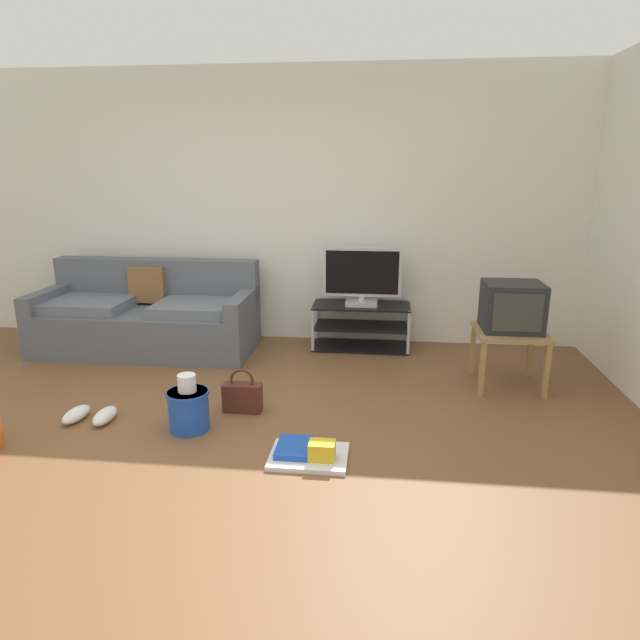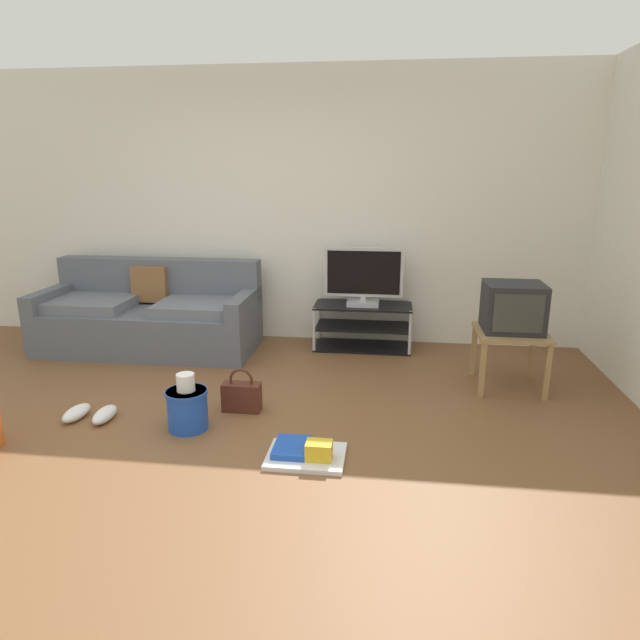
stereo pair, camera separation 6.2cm
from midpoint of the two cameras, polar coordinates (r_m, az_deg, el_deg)
name	(u,v)px [view 2 (the right image)]	position (r m, az deg, el deg)	size (l,w,h in m)	color
ground_plane	(215,446)	(3.77, -10.31, -12.65)	(9.00, 9.80, 0.02)	brown
wall_back	(283,208)	(5.72, -3.55, 11.44)	(9.00, 0.10, 2.70)	silver
couch	(150,317)	(5.72, -16.79, 0.32)	(2.09, 0.88, 0.86)	#565B66
tv_stand	(363,326)	(5.52, 4.74, -0.65)	(0.95, 0.44, 0.44)	black
flat_tv	(364,277)	(5.38, 4.84, 4.42)	(0.76, 0.22, 0.57)	#B2B2B7
side_table	(510,340)	(4.74, 19.40, -1.93)	(0.55, 0.55, 0.48)	#9E7A4C
crt_tv	(513,307)	(4.68, 19.65, 1.25)	(0.46, 0.41, 0.39)	#232326
handbag	(242,396)	(4.17, -7.65, -7.75)	(0.28, 0.12, 0.33)	#4C2319
cleaning_bucket	(187,406)	(3.95, -13.08, -8.65)	(0.29, 0.29, 0.40)	blue
sneakers_pair	(91,414)	(4.34, -22.20, -8.94)	(0.35, 0.29, 0.09)	white
floor_tray	(305,453)	(3.54, -1.02, -13.53)	(0.48, 0.37, 0.14)	silver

